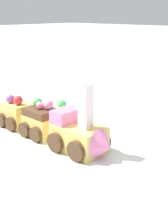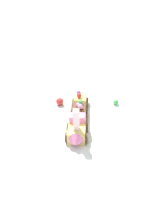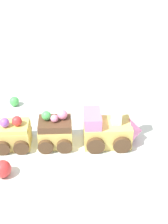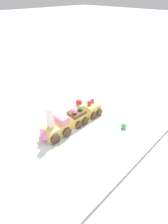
# 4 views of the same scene
# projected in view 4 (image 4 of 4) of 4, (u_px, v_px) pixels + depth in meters

# --- Properties ---
(ground_plane) EXTENTS (10.00, 10.00, 0.00)m
(ground_plane) POSITION_uv_depth(u_px,v_px,m) (79.00, 134.00, 0.66)
(ground_plane) COLOR beige
(display_board) EXTENTS (0.84, 0.45, 0.01)m
(display_board) POSITION_uv_depth(u_px,v_px,m) (79.00, 133.00, 0.65)
(display_board) COLOR silver
(display_board) RESTS_ON ground_plane
(cake_train_locomotive) EXTENTS (0.12, 0.08, 0.12)m
(cake_train_locomotive) POSITION_uv_depth(u_px,v_px,m) (54.00, 129.00, 0.61)
(cake_train_locomotive) COLOR #EACC66
(cake_train_locomotive) RESTS_ON display_board
(cake_car_chocolate) EXTENTS (0.07, 0.07, 0.08)m
(cake_car_chocolate) POSITION_uv_depth(u_px,v_px,m) (77.00, 117.00, 0.67)
(cake_car_chocolate) COLOR #EACC66
(cake_car_chocolate) RESTS_ON display_board
(cake_car_lemon) EXTENTS (0.07, 0.07, 0.07)m
(cake_car_lemon) POSITION_uv_depth(u_px,v_px,m) (92.00, 109.00, 0.72)
(cake_car_lemon) COLOR #EACC66
(cake_car_lemon) RESTS_ON display_board
(gumball_red) EXTENTS (0.03, 0.03, 0.03)m
(gumball_red) POSITION_uv_depth(u_px,v_px,m) (79.00, 102.00, 0.78)
(gumball_red) COLOR red
(gumball_red) RESTS_ON display_board
(gumball_green) EXTENTS (0.02, 0.02, 0.02)m
(gumball_green) POSITION_uv_depth(u_px,v_px,m) (124.00, 126.00, 0.66)
(gumball_green) COLOR #4CBC56
(gumball_green) RESTS_ON display_board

